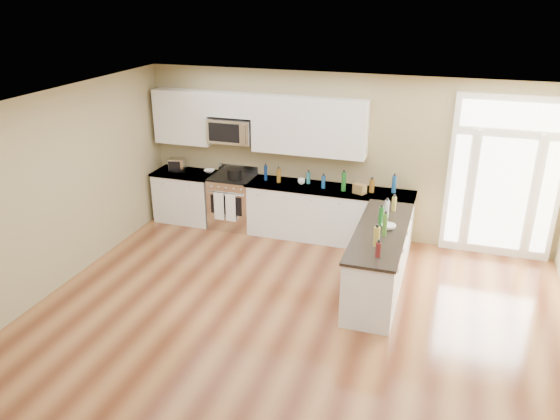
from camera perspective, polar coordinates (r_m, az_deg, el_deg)
name	(u,v)px	position (r m, az deg, el deg)	size (l,w,h in m)	color
ground	(266,371)	(6.50, -1.48, -16.47)	(8.00, 8.00, 0.00)	#5B2D19
room_shell	(264,235)	(5.59, -1.65, -2.68)	(8.00, 8.00, 8.00)	#998B60
back_cabinet_left	(186,198)	(10.28, -9.80, 1.29)	(1.10, 0.66, 0.94)	silver
back_cabinet_right	(328,215)	(9.39, 5.08, -0.53)	(2.85, 0.66, 0.94)	silver
peninsula_cabinet	(379,262)	(7.93, 10.29, -5.35)	(0.69, 2.32, 0.94)	silver
upper_cabinet_left	(184,117)	(9.99, -10.03, 9.57)	(1.04, 0.33, 0.95)	silver
upper_cabinet_right	(309,126)	(9.16, 3.05, 8.73)	(1.94, 0.33, 0.95)	silver
upper_cabinet_short	(231,105)	(9.54, -5.09, 10.91)	(0.82, 0.33, 0.40)	silver
microwave	(231,130)	(9.60, -5.10, 8.30)	(0.78, 0.41, 0.42)	silver
entry_door	(504,179)	(9.19, 22.33, 3.06)	(1.70, 0.10, 2.60)	white
kitchen_range	(233,201)	(9.88, -4.93, 0.92)	(0.76, 0.68, 1.08)	silver
stockpot	(235,173)	(9.57, -4.76, 3.84)	(0.26, 0.26, 0.20)	black
toaster_oven	(177,165)	(10.17, -10.68, 4.69)	(0.28, 0.22, 0.24)	silver
cardboard_box	(360,189)	(8.99, 8.32, 2.22)	(0.19, 0.14, 0.16)	brown
bowl_left	(209,171)	(10.03, -7.39, 4.07)	(0.20, 0.20, 0.05)	white
bowl_peninsula	(389,227)	(7.75, 11.28, -1.71)	(0.20, 0.20, 0.06)	white
cup_counter	(301,181)	(9.33, 2.25, 3.02)	(0.12, 0.12, 0.10)	white
counter_bottles	(354,198)	(8.43, 7.76, 1.26)	(2.36, 2.46, 0.32)	#19591E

